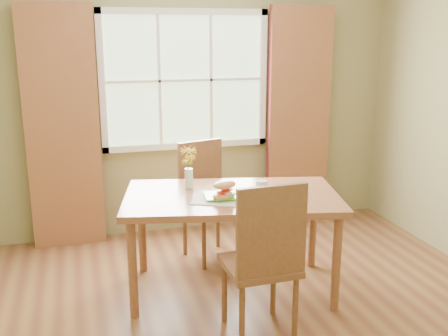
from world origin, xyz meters
TOP-DOWN VIEW (x-y plane):
  - room at (0.00, 0.00)m, footprint 4.24×3.84m
  - window at (0.00, 1.87)m, footprint 1.62×0.06m
  - curtain_left at (-1.15, 1.78)m, footprint 0.65×0.08m
  - curtain_right at (1.15, 1.78)m, footprint 0.65×0.08m
  - dining_table at (0.05, 0.49)m, footprint 1.74×1.21m
  - chair_near at (0.05, -0.22)m, footprint 0.46×0.46m
  - chair_far at (0.03, 1.20)m, footprint 0.53×0.53m
  - placemat at (-0.03, 0.39)m, footprint 0.55×0.50m
  - plate at (-0.06, 0.43)m, footprint 0.25×0.25m
  - croissant_sandwich at (-0.05, 0.36)m, footprint 0.21×0.17m
  - water_glass at (0.24, 0.37)m, footprint 0.08×0.08m
  - flower_vase at (-0.22, 0.73)m, footprint 0.13×0.13m

SIDE VIEW (x-z plane):
  - chair_far at x=0.03m, z-range 0.05..1.08m
  - chair_near at x=0.05m, z-range 0.05..1.13m
  - dining_table at x=0.05m, z-range 0.31..1.08m
  - placemat at x=-0.03m, z-range 0.77..0.78m
  - plate at x=-0.06m, z-range 0.78..0.79m
  - water_glass at x=0.24m, z-range 0.77..0.90m
  - croissant_sandwich at x=-0.05m, z-range 0.79..0.92m
  - flower_vase at x=-0.22m, z-range 0.81..1.13m
  - curtain_left at x=-1.15m, z-range 0.00..2.20m
  - curtain_right at x=1.15m, z-range 0.00..2.20m
  - room at x=0.00m, z-range -0.02..2.72m
  - window at x=0.00m, z-range 0.84..2.16m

